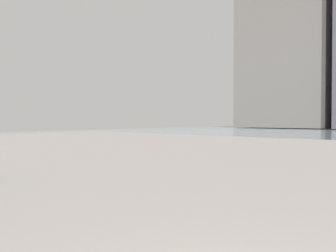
% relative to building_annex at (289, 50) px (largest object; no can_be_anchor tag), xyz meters
% --- Properties ---
extents(building_annex, '(17.56, 12.85, 30.70)m').
position_rel_building_annex_xyz_m(building_annex, '(0.00, 0.00, 0.00)').
color(building_annex, gray).
rests_on(building_annex, ground).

